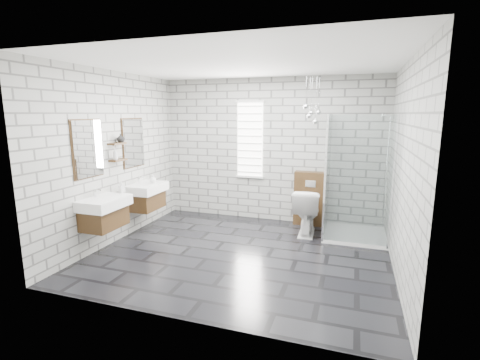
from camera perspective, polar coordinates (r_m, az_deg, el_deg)
The scene contains 20 objects.
floor at distance 5.28m, azimuth 0.12°, elevation -12.03°, with size 4.20×3.60×0.02m, color black.
ceiling at distance 4.91m, azimuth 0.14°, elevation 18.65°, with size 4.20×3.60×0.02m, color white.
wall_back at distance 6.65m, azimuth 5.02°, elevation 4.82°, with size 4.20×0.02×2.70m, color #A7A7A2.
wall_front at distance 3.27m, azimuth -9.81°, elevation -1.53°, with size 4.20×0.02×2.70m, color #A7A7A2.
wall_left at distance 5.92m, azimuth -19.71°, elevation 3.49°, with size 0.02×3.60×2.70m, color #A7A7A2.
wall_right at distance 4.71m, azimuth 25.31°, elevation 1.35°, with size 0.02×3.60×2.70m, color #A7A7A2.
vanity_left at distance 5.42m, azimuth -21.68°, elevation -3.67°, with size 0.47×0.70×1.57m.
vanity_right at distance 6.26m, azimuth -15.36°, elevation -1.41°, with size 0.47×0.70×1.57m.
shelf_lower at distance 5.83m, azimuth -19.37°, elevation 3.11°, with size 0.14×0.30×0.03m, color #422B14.
shelf_upper at distance 5.81m, azimuth -19.53°, elevation 5.65°, with size 0.14×0.30×0.03m, color #422B14.
window at distance 6.71m, azimuth 1.64°, elevation 6.62°, with size 0.56×0.05×1.48m.
cistern_panel at distance 6.55m, azimuth 11.51°, elevation -3.01°, with size 0.60×0.20×1.00m, color #422B14.
flush_plate at distance 6.38m, azimuth 11.49°, elevation -0.61°, with size 0.18×0.01×0.12m, color silver.
shower_enclosure at distance 6.01m, azimuth 17.57°, elevation -4.52°, with size 1.00×1.00×2.03m.
pendant_cluster at distance 6.04m, azimuth 11.72°, elevation 10.68°, with size 0.29×0.24×0.84m.
toilet at distance 6.09m, azimuth 10.89°, elevation -5.06°, with size 0.44×0.77×0.79m, color white.
soap_bottle_a at distance 5.61m, azimuth -18.84°, elevation -1.14°, with size 0.08×0.08×0.17m, color #B2B2B2.
soap_bottle_b at distance 6.25m, azimuth -14.13°, elevation 0.19°, with size 0.11×0.11×0.15m, color #B2B2B2.
soap_bottle_c at distance 5.76m, azimuth -19.79°, elevation 4.07°, with size 0.07×0.07×0.18m, color #B2B2B2.
vase at distance 5.86m, azimuth -19.00°, elevation 6.52°, with size 0.13×0.13×0.13m, color #B2B2B2.
Camera 1 is at (1.52, -4.62, 2.04)m, focal length 26.00 mm.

